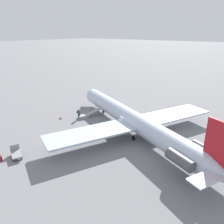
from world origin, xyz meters
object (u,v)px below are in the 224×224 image
airplane_main (134,121)px  suitcase (0,159)px  luggage_cart (16,153)px  boarding_stairs (86,115)px  passenger (79,113)px

airplane_main → suitcase: (8.68, 15.90, -1.78)m
airplane_main → luggage_cart: bearing=84.8°
boarding_stairs → passenger: boarding_stairs is taller
airplane_main → luggage_cart: airplane_main is taller
airplane_main → boarding_stairs: size_ratio=8.02×
passenger → luggage_cart: passenger is taller
passenger → suitcase: 15.40m
boarding_stairs → suitcase: (-1.57, 16.26, -0.05)m
boarding_stairs → passenger: 1.39m
passenger → suitcase: passenger is taller
airplane_main → luggage_cart: size_ratio=13.33×
airplane_main → luggage_cart: 16.44m
boarding_stairs → suitcase: boarding_stairs is taller
luggage_cart → passenger: bearing=-55.0°
airplane_main → passenger: (10.92, 0.68, -1.11)m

